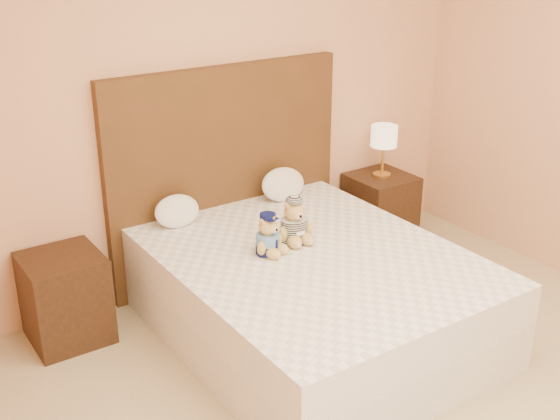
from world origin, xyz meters
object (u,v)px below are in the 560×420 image
(nightstand_left, at_px, (66,298))
(pillow_left, at_px, (177,210))
(lamp, at_px, (384,139))
(teddy_prisoner, at_px, (294,221))
(nightstand_right, at_px, (380,209))
(teddy_police, at_px, (268,234))
(bed, at_px, (312,295))
(pillow_right, at_px, (283,183))

(nightstand_left, distance_m, pillow_left, 0.87)
(lamp, distance_m, teddy_prisoner, 1.38)
(nightstand_right, relative_size, teddy_police, 2.19)
(teddy_police, bearing_deg, bed, -54.57)
(pillow_right, bearing_deg, teddy_police, -130.11)
(nightstand_left, relative_size, teddy_prisoner, 1.98)
(teddy_police, xyz_separation_m, teddy_prisoner, (0.22, 0.05, 0.01))
(nightstand_right, xyz_separation_m, lamp, (-0.00, 0.00, 0.57))
(bed, relative_size, pillow_right, 5.84)
(nightstand_right, distance_m, pillow_left, 1.76)
(pillow_left, bearing_deg, nightstand_left, -177.79)
(nightstand_right, height_order, pillow_left, pillow_left)
(lamp, relative_size, pillow_right, 1.17)
(pillow_left, bearing_deg, pillow_right, 0.00)
(teddy_police, bearing_deg, pillow_right, 32.09)
(nightstand_left, relative_size, nightstand_right, 1.00)
(pillow_left, xyz_separation_m, pillow_right, (0.82, 0.00, 0.01))
(nightstand_right, xyz_separation_m, teddy_police, (-1.46, -0.64, 0.40))
(nightstand_right, xyz_separation_m, teddy_prisoner, (-1.24, -0.59, 0.41))
(bed, bearing_deg, nightstand_left, 147.38)
(nightstand_left, distance_m, pillow_right, 1.65)
(bed, bearing_deg, pillow_left, 119.60)
(lamp, height_order, teddy_police, lamp)
(teddy_prisoner, height_order, pillow_right, teddy_prisoner)
(teddy_prisoner, bearing_deg, pillow_right, 65.29)
(nightstand_left, height_order, nightstand_right, same)
(nightstand_right, bearing_deg, teddy_police, -156.38)
(bed, xyz_separation_m, pillow_left, (-0.47, 0.83, 0.38))
(teddy_prisoner, height_order, pillow_left, teddy_prisoner)
(bed, xyz_separation_m, nightstand_right, (1.25, 0.80, -0.00))
(pillow_right, bearing_deg, nightstand_right, -1.91)
(bed, distance_m, pillow_right, 0.98)
(nightstand_left, height_order, lamp, lamp)
(lamp, bearing_deg, nightstand_left, 180.00)
(lamp, bearing_deg, teddy_prisoner, -154.48)
(teddy_police, bearing_deg, pillow_left, 93.24)
(pillow_left, distance_m, pillow_right, 0.82)
(teddy_prisoner, bearing_deg, pillow_left, 131.73)
(bed, bearing_deg, lamp, 32.62)
(teddy_police, xyz_separation_m, pillow_left, (-0.26, 0.67, -0.02))
(nightstand_right, height_order, pillow_right, pillow_right)
(lamp, height_order, pillow_right, lamp)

